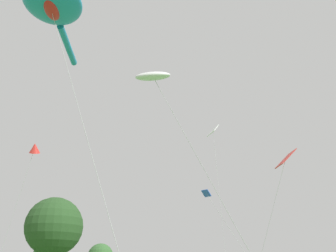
{
  "coord_description": "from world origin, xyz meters",
  "views": [
    {
      "loc": [
        -7.56,
        -2.33,
        1.87
      ],
      "look_at": [
        0.65,
        12.6,
        8.05
      ],
      "focal_mm": 44.89,
      "sensor_mm": 36.0,
      "label": 1
    }
  ],
  "objects": [
    {
      "name": "small_kite_tiny_distant",
      "position": [
        7.39,
        19.21,
        6.34
      ],
      "size": [
        2.5,
        4.17,
        7.1
      ],
      "rotation": [
        0.0,
        0.0,
        0.26
      ],
      "color": "blue",
      "rests_on": "ground"
    },
    {
      "name": "small_kite_delta_white",
      "position": [
        -2.45,
        25.42,
        9.98
      ],
      "size": [
        2.21,
        2.12,
        10.47
      ],
      "rotation": [
        0.0,
        0.0,
        2.8
      ],
      "color": "red",
      "rests_on": "ground"
    },
    {
      "name": "small_kite_diamond_red",
      "position": [
        11.04,
        23.89,
        12.56
      ],
      "size": [
        1.3,
        3.12,
        13.59
      ],
      "rotation": [
        0.0,
        0.0,
        -2.75
      ],
      "color": "white",
      "rests_on": "ground"
    },
    {
      "name": "small_kite_stunt_black",
      "position": [
        7.97,
        13.27,
        7.58
      ],
      "size": [
        2.19,
        2.87,
        8.15
      ],
      "rotation": [
        0.0,
        0.0,
        2.72
      ],
      "color": "red",
      "rests_on": "ground"
    },
    {
      "name": "small_kite_box_yellow",
      "position": [
        -1.56,
        9.67,
        8.59
      ],
      "size": [
        4.81,
        2.61,
        8.9
      ],
      "rotation": [
        0.0,
        0.0,
        -0.67
      ],
      "color": "white",
      "rests_on": "ground"
    },
    {
      "name": "tree_oak_left",
      "position": [
        6.08,
        52.77,
        8.04
      ],
      "size": [
        7.4,
        7.4,
        11.79
      ],
      "color": "#513823",
      "rests_on": "ground"
    },
    {
      "name": "big_show_kite",
      "position": [
        -3.83,
        17.2,
        15.61
      ],
      "size": [
        5.85,
        10.02,
        16.19
      ],
      "rotation": [
        0.0,
        0.0,
        -2.05
      ],
      "color": "#1E8CBF",
      "rests_on": "ground"
    }
  ]
}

